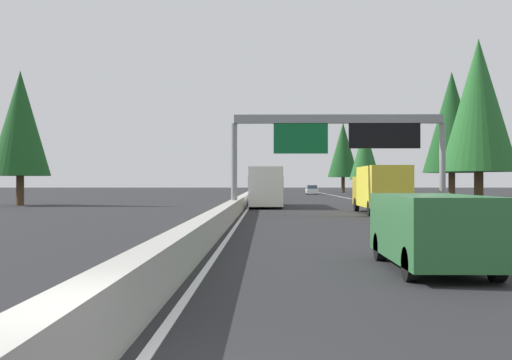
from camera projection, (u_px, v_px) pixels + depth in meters
The scene contains 14 objects.
ground_plane at pixel (251, 201), 65.68m from camera, with size 320.00×320.00×0.00m, color #262628.
median_barrier at pixel (252, 193), 85.69m from camera, with size 180.00×0.56×0.90m, color #ADAAA3.
shoulder_stripe_right at pixel (350, 199), 75.49m from camera, with size 160.00×0.16×0.01m, color silver.
shoulder_stripe_median at pixel (255, 199), 75.68m from camera, with size 160.00×0.16×0.01m, color silver.
sign_gantry_overhead at pixel (341, 135), 37.66m from camera, with size 0.50×12.68×5.96m.
minivan_distant_a at pixel (432, 228), 14.36m from camera, with size 5.00×1.95×1.69m.
box_truck_near_center at pixel (380, 188), 39.94m from camera, with size 8.50×2.40×2.95m.
bus_near_right at pixel (266, 185), 51.27m from camera, with size 11.50×2.55×3.10m.
sedan_far_center at pixel (312, 190), 102.64m from camera, with size 4.40×1.80×1.47m.
conifer_right_near at pixel (479, 105), 46.35m from camera, with size 5.48×5.48×12.45m.
conifer_right_mid at pixel (452, 122), 65.83m from camera, with size 5.90×5.90×13.41m.
conifer_right_far at pixel (365, 153), 95.41m from camera, with size 4.60×4.60×10.45m.
conifer_right_distant at pixel (343, 150), 120.11m from camera, with size 5.82×5.82×13.22m.
conifer_left_near at pixel (20, 123), 53.88m from camera, with size 5.03×5.03×11.43m.
Camera 1 is at (-5.67, -1.63, 1.99)m, focal length 44.75 mm.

